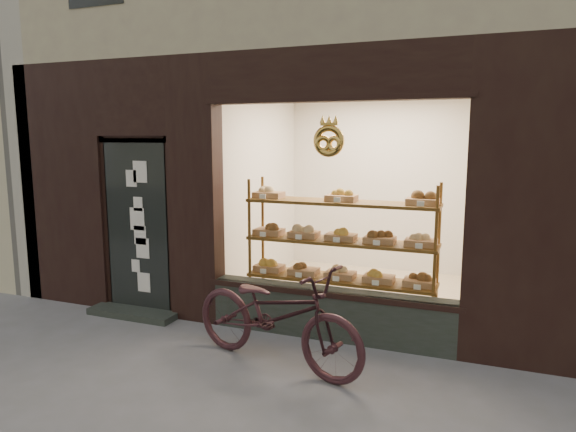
% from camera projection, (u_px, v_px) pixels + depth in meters
% --- Properties ---
extents(ground, '(90.00, 90.00, 0.00)m').
position_uv_depth(ground, '(191.00, 431.00, 3.87)').
color(ground, slate).
extents(display_shelf, '(2.20, 0.45, 1.70)m').
position_uv_depth(display_shelf, '(341.00, 255.00, 5.93)').
color(display_shelf, '#5B3613').
rests_on(display_shelf, ground).
extents(bicycle, '(2.04, 1.13, 1.01)m').
position_uv_depth(bicycle, '(276.00, 315.00, 4.91)').
color(bicycle, '#371B20').
rests_on(bicycle, ground).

